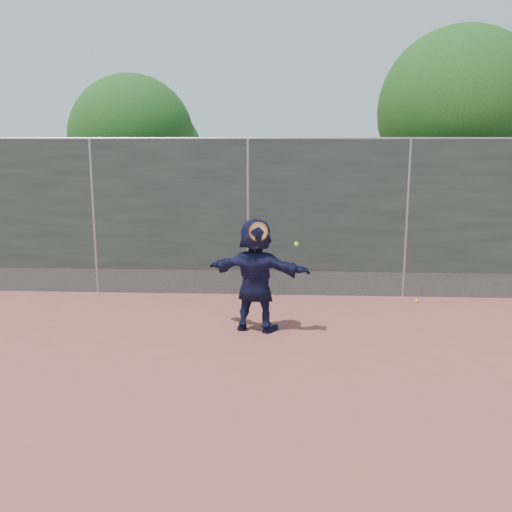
{
  "coord_description": "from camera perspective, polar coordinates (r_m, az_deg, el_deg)",
  "views": [
    {
      "loc": [
        0.73,
        -7.3,
        2.98
      ],
      "look_at": [
        0.26,
        1.39,
        1.2
      ],
      "focal_mm": 40.0,
      "sensor_mm": 36.0,
      "label": 1
    }
  ],
  "objects": [
    {
      "name": "player",
      "position": [
        8.94,
        0.0,
        -1.88
      ],
      "size": [
        1.75,
        0.93,
        1.8
      ],
      "primitive_type": "imported",
      "rotation": [
        0.0,
        0.0,
        2.89
      ],
      "color": "#131434",
      "rests_on": "ground"
    },
    {
      "name": "ground",
      "position": [
        7.91,
        -2.49,
        -10.56
      ],
      "size": [
        80.0,
        80.0,
        0.0
      ],
      "primitive_type": "plane",
      "color": "#9E4C42",
      "rests_on": "ground"
    },
    {
      "name": "weed_clump",
      "position": [
        11.06,
        0.71,
        -3.35
      ],
      "size": [
        0.68,
        0.07,
        0.3
      ],
      "color": "#387226",
      "rests_on": "ground"
    },
    {
      "name": "swing_action",
      "position": [
        8.6,
        0.63,
        2.19
      ],
      "size": [
        0.75,
        0.16,
        0.51
      ],
      "color": "#C85E12",
      "rests_on": "ground"
    },
    {
      "name": "tree_left",
      "position": [
        14.3,
        -11.65,
        11.17
      ],
      "size": [
        3.15,
        3.0,
        4.53
      ],
      "color": "#382314",
      "rests_on": "ground"
    },
    {
      "name": "fence",
      "position": [
        10.91,
        -0.8,
        4.2
      ],
      "size": [
        20.0,
        0.06,
        3.03
      ],
      "color": "#38423D",
      "rests_on": "ground"
    },
    {
      "name": "ball_ground",
      "position": [
        11.05,
        15.77,
        -4.35
      ],
      "size": [
        0.07,
        0.07,
        0.07
      ],
      "primitive_type": "sphere",
      "color": "#C6E933",
      "rests_on": "ground"
    },
    {
      "name": "tree_right",
      "position": [
        13.64,
        20.45,
        13.0
      ],
      "size": [
        3.78,
        3.6,
        5.39
      ],
      "color": "#382314",
      "rests_on": "ground"
    }
  ]
}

